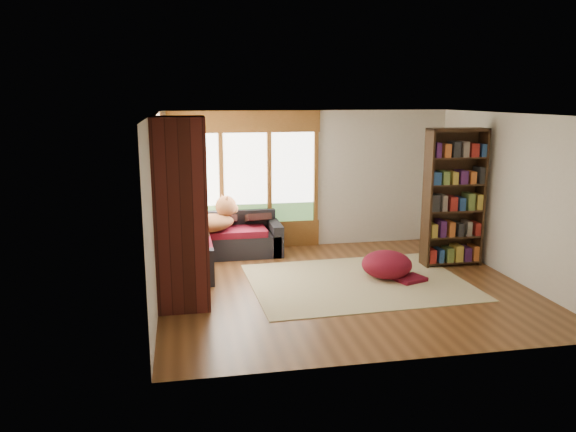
{
  "coord_description": "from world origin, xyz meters",
  "views": [
    {
      "loc": [
        -2.36,
        -7.88,
        2.85
      ],
      "look_at": [
        -0.7,
        0.87,
        0.95
      ],
      "focal_mm": 35.0,
      "sensor_mm": 36.0,
      "label": 1
    }
  ],
  "objects": [
    {
      "name": "dog_brindle",
      "position": [
        -2.21,
        1.2,
        0.76
      ],
      "size": [
        0.57,
        0.85,
        0.44
      ],
      "rotation": [
        0.0,
        0.0,
        1.68
      ],
      "color": "#3D2216",
      "rests_on": "sectional_sofa"
    },
    {
      "name": "windows_left",
      "position": [
        -2.72,
        1.2,
        1.35
      ],
      "size": [
        0.1,
        2.62,
        1.9
      ],
      "color": "brown",
      "rests_on": "wall_left"
    },
    {
      "name": "floor",
      "position": [
        0.0,
        0.0,
        0.0
      ],
      "size": [
        5.5,
        5.5,
        0.0
      ],
      "primitive_type": "plane",
      "color": "#563218",
      "rests_on": "ground"
    },
    {
      "name": "bookshelf",
      "position": [
        2.14,
        0.76,
        1.17
      ],
      "size": [
        1.0,
        0.33,
        2.34
      ],
      "color": "#352011",
      "rests_on": "ground"
    },
    {
      "name": "wall_front",
      "position": [
        0.0,
        -2.5,
        1.3
      ],
      "size": [
        5.5,
        0.04,
        2.6
      ],
      "primitive_type": "cube",
      "color": "silver",
      "rests_on": "ground"
    },
    {
      "name": "roller_blind",
      "position": [
        -2.69,
        2.03,
        1.75
      ],
      "size": [
        0.03,
        0.72,
        0.9
      ],
      "primitive_type": "cube",
      "color": "#739D59",
      "rests_on": "wall_left"
    },
    {
      "name": "sectional_sofa",
      "position": [
        -1.95,
        1.7,
        0.3
      ],
      "size": [
        2.2,
        2.2,
        0.8
      ],
      "rotation": [
        0.0,
        0.0,
        0.04
      ],
      "color": "black",
      "rests_on": "ground"
    },
    {
      "name": "pouf",
      "position": [
        0.8,
        0.29,
        0.23
      ],
      "size": [
        1.0,
        1.0,
        0.43
      ],
      "primitive_type": "ellipsoid",
      "rotation": [
        0.0,
        0.0,
        -0.29
      ],
      "color": "maroon",
      "rests_on": "area_rug"
    },
    {
      "name": "brick_chimney",
      "position": [
        -2.4,
        -0.35,
        1.3
      ],
      "size": [
        0.7,
        0.7,
        2.6
      ],
      "primitive_type": "cube",
      "color": "#471914",
      "rests_on": "ground"
    },
    {
      "name": "wall_left",
      "position": [
        -2.75,
        0.0,
        1.3
      ],
      "size": [
        0.04,
        5.0,
        2.6
      ],
      "primitive_type": "cube",
      "color": "silver",
      "rests_on": "ground"
    },
    {
      "name": "windows_back",
      "position": [
        -1.2,
        2.47,
        1.35
      ],
      "size": [
        2.82,
        0.1,
        1.9
      ],
      "color": "brown",
      "rests_on": "wall_back"
    },
    {
      "name": "ceiling",
      "position": [
        0.0,
        0.0,
        2.6
      ],
      "size": [
        5.5,
        5.5,
        0.0
      ],
      "primitive_type": "plane",
      "color": "white"
    },
    {
      "name": "throw_pillows",
      "position": [
        -1.86,
        1.75,
        0.77
      ],
      "size": [
        1.98,
        1.68,
        0.45
      ],
      "color": "#341E1B",
      "rests_on": "sectional_sofa"
    },
    {
      "name": "wall_right",
      "position": [
        2.75,
        0.0,
        1.3
      ],
      "size": [
        0.04,
        5.0,
        2.6
      ],
      "primitive_type": "cube",
      "color": "silver",
      "rests_on": "ground"
    },
    {
      "name": "area_rug",
      "position": [
        0.28,
        0.15,
        0.01
      ],
      "size": [
        3.42,
        2.66,
        0.01
      ],
      "primitive_type": "cube",
      "rotation": [
        0.0,
        0.0,
        0.04
      ],
      "color": "beige",
      "rests_on": "ground"
    },
    {
      "name": "dog_tan",
      "position": [
        -1.86,
        1.85,
        0.81
      ],
      "size": [
        1.09,
        0.89,
        0.54
      ],
      "rotation": [
        0.0,
        0.0,
        0.37
      ],
      "color": "brown",
      "rests_on": "sectional_sofa"
    },
    {
      "name": "wall_back",
      "position": [
        0.0,
        2.5,
        1.3
      ],
      "size": [
        5.5,
        0.04,
        2.6
      ],
      "primitive_type": "cube",
      "color": "silver",
      "rests_on": "ground"
    }
  ]
}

